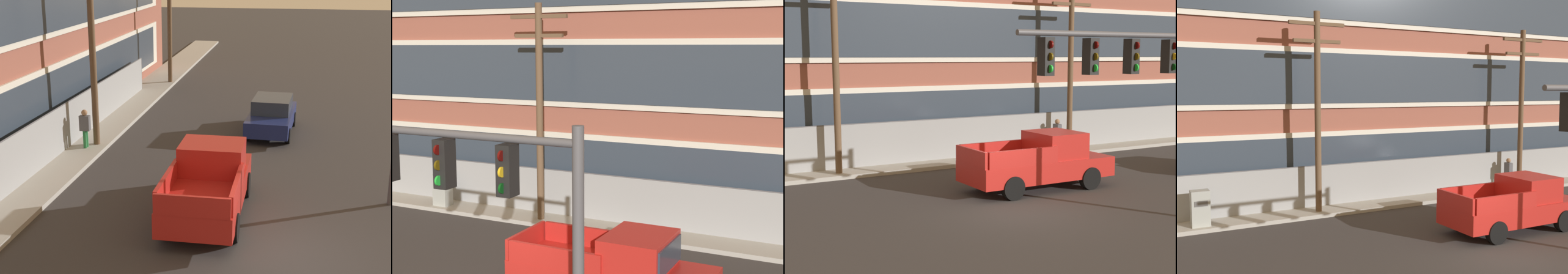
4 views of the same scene
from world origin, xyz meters
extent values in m
plane|color=#333030|center=(0.00, 0.00, 0.00)|extent=(160.00, 160.00, 0.00)
cube|color=#9E9B93|center=(0.00, 8.22, 0.08)|extent=(80.00, 2.13, 0.16)
cube|color=brown|center=(1.39, 13.85, 9.26)|extent=(50.77, 9.12, 18.51)
cube|color=beige|center=(1.39, 9.22, 2.04)|extent=(46.71, 0.10, 2.67)
cube|color=#2D3844|center=(1.39, 9.16, 2.04)|extent=(44.67, 0.06, 2.22)
cube|color=beige|center=(1.39, 9.22, 5.74)|extent=(46.71, 0.10, 2.67)
cube|color=#2D3844|center=(1.39, 9.16, 5.74)|extent=(44.67, 0.06, 2.22)
cube|color=beige|center=(1.39, 9.22, 9.44)|extent=(46.71, 0.10, 2.67)
cube|color=#2D3844|center=(1.39, 9.16, 9.44)|extent=(44.67, 0.06, 2.22)
cube|color=gray|center=(1.84, 8.60, 0.97)|extent=(33.61, 0.04, 1.94)
cylinder|color=#4C4C51|center=(1.84, 8.60, 1.94)|extent=(33.61, 0.05, 0.05)
cube|color=#AD1E19|center=(2.29, 2.17, 0.75)|extent=(5.41, 2.08, 0.70)
cube|color=#AD1E19|center=(3.05, 2.17, 1.55)|extent=(1.63, 1.91, 0.91)
cube|color=#283342|center=(3.88, 2.17, 1.55)|extent=(0.06, 1.70, 0.68)
cube|color=#AD1E19|center=(1.08, 3.15, 1.38)|extent=(2.70, 0.13, 0.56)
cube|color=#AD1E19|center=(1.07, 1.20, 1.38)|extent=(2.70, 0.13, 0.56)
cube|color=#AD1E19|center=(-0.37, 2.18, 1.38)|extent=(0.11, 1.99, 0.56)
cylinder|color=black|center=(3.91, 3.12, 0.40)|extent=(0.80, 0.26, 0.80)
cylinder|color=black|center=(3.91, 1.21, 0.40)|extent=(0.80, 0.26, 0.80)
cylinder|color=black|center=(0.67, 3.13, 0.40)|extent=(0.80, 0.26, 0.80)
cylinder|color=black|center=(0.67, 1.22, 0.40)|extent=(0.80, 0.26, 0.80)
cube|color=white|center=(5.01, 2.89, 0.85)|extent=(0.06, 0.24, 0.16)
cylinder|color=brown|center=(-3.17, 7.75, 4.19)|extent=(0.26, 0.26, 8.38)
cube|color=brown|center=(-3.17, 7.75, 7.88)|extent=(2.39, 0.14, 0.14)
cube|color=brown|center=(-3.17, 7.75, 7.18)|extent=(2.03, 0.14, 0.14)
cylinder|color=brown|center=(8.03, 7.62, 4.13)|extent=(0.26, 0.26, 8.26)
cube|color=brown|center=(8.03, 7.62, 7.76)|extent=(2.60, 0.14, 0.14)
cube|color=brown|center=(8.03, 7.62, 7.06)|extent=(2.21, 0.14, 0.14)
cube|color=#939993|center=(-7.91, 7.68, 0.75)|extent=(0.67, 0.52, 1.50)
cube|color=#515151|center=(-7.91, 7.42, 1.05)|extent=(0.47, 0.02, 0.20)
cylinder|color=#236B38|center=(7.43, 7.89, 0.42)|extent=(0.14, 0.14, 0.85)
cylinder|color=#236B38|center=(7.61, 7.89, 0.42)|extent=(0.14, 0.14, 0.85)
cube|color=#4C4C51|center=(7.52, 7.89, 1.15)|extent=(0.24, 0.40, 0.60)
sphere|color=#8C6647|center=(7.52, 7.89, 1.57)|extent=(0.24, 0.24, 0.24)
camera|label=1|loc=(-13.99, -0.34, 7.33)|focal=55.00mm
camera|label=2|loc=(8.34, -11.74, 6.77)|focal=55.00mm
camera|label=3|loc=(-9.83, -14.85, 4.71)|focal=55.00mm
camera|label=4|loc=(-10.68, -11.08, 5.15)|focal=45.00mm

